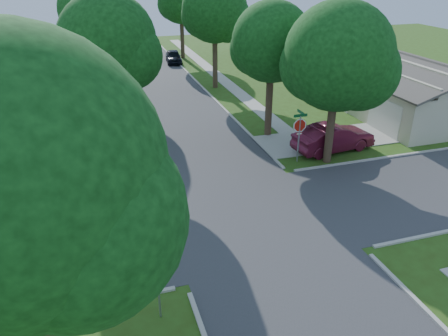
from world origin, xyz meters
name	(u,v)px	position (x,y,z in m)	size (l,w,h in m)	color
ground	(248,218)	(0.00, 0.00, 0.00)	(100.00, 100.00, 0.00)	#2F4813
road_ns	(248,218)	(0.00, 0.00, 0.00)	(7.00, 100.00, 0.02)	#333335
sidewalk_ne	(215,73)	(6.10, 26.00, 0.02)	(1.20, 40.00, 0.04)	#9E9B91
sidewalk_nw	(87,83)	(-6.10, 26.00, 0.02)	(1.20, 40.00, 0.04)	#9E9B91
driveway	(326,139)	(7.90, 7.10, 0.03)	(8.80, 3.60, 0.05)	#9E9B91
stop_sign_sw	(156,266)	(-4.70, -4.70, 2.03)	(1.05, 0.80, 2.98)	gray
stop_sign_ne	(300,128)	(4.70, 4.70, 2.03)	(1.05, 0.80, 2.98)	gray
tree_e_near	(272,46)	(4.75, 9.01, 5.64)	(4.97, 4.80, 8.28)	#38281C
tree_e_mid	(215,13)	(4.76, 21.01, 6.25)	(5.59, 5.40, 9.21)	#38281C
tree_e_far	(181,2)	(4.75, 34.01, 5.98)	(5.17, 5.00, 8.72)	#38281C
tree_w_near	(109,47)	(-4.64, 9.01, 6.12)	(5.38, 5.20, 8.97)	#38281C
tree_w_mid	(97,14)	(-4.64, 21.01, 6.49)	(5.80, 5.60, 9.56)	#38281C
tree_w_far	(92,10)	(-4.65, 34.01, 5.51)	(4.76, 4.60, 8.04)	#38281C
tree_sw_corner	(23,190)	(-7.44, -6.99, 6.26)	(6.21, 6.00, 9.55)	#38281C
tree_ne_corner	(339,62)	(6.36, 4.21, 5.59)	(5.80, 5.60, 8.66)	#38281C
house_ne_near	(399,90)	(15.99, 11.00, 1.52)	(8.42, 13.60, 4.23)	#C2B599
house_ne_far	(293,47)	(15.99, 29.00, 1.52)	(8.42, 13.60, 4.23)	#C2B599
car_driveway	(333,138)	(7.39, 5.50, 0.81)	(1.71, 4.91, 1.62)	#521024
car_curb_east	(174,57)	(3.20, 31.90, 0.67)	(1.58, 3.94, 1.34)	black
car_curb_west	(109,49)	(-3.20, 37.90, 0.74)	(2.07, 5.09, 1.48)	black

